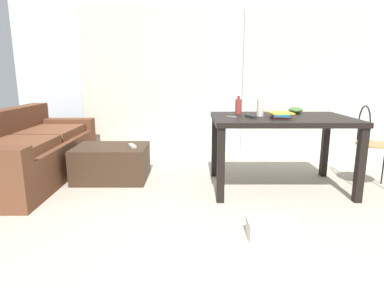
{
  "coord_description": "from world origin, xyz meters",
  "views": [
    {
      "loc": [
        -0.49,
        -1.75,
        1.18
      ],
      "look_at": [
        -0.5,
        1.77,
        0.42
      ],
      "focal_mm": 30.01,
      "sensor_mm": 36.0,
      "label": 1
    }
  ],
  "objects_px": {
    "scissors": "(231,116)",
    "shoebox": "(271,229)",
    "bottle_far": "(239,106)",
    "bowl": "(296,110)",
    "couch": "(29,153)",
    "tv_remote_on_table": "(251,116)",
    "coffee_table": "(112,163)",
    "craft_table": "(281,126)",
    "tv_remote_primary": "(133,146)",
    "wire_chair": "(371,137)",
    "bottle_near": "(261,107)",
    "book_stack": "(280,115)"
  },
  "relations": [
    {
      "from": "scissors",
      "to": "shoebox",
      "type": "bearing_deg",
      "value": -80.03
    },
    {
      "from": "bottle_far",
      "to": "bowl",
      "type": "height_order",
      "value": "bottle_far"
    },
    {
      "from": "shoebox",
      "to": "couch",
      "type": "bearing_deg",
      "value": 150.2
    },
    {
      "from": "couch",
      "to": "bottle_far",
      "type": "xyz_separation_m",
      "value": [
        2.39,
        -0.07,
        0.54
      ]
    },
    {
      "from": "couch",
      "to": "tv_remote_on_table",
      "type": "height_order",
      "value": "couch"
    },
    {
      "from": "coffee_table",
      "to": "shoebox",
      "type": "relative_size",
      "value": 2.3
    },
    {
      "from": "bottle_far",
      "to": "couch",
      "type": "bearing_deg",
      "value": 178.3
    },
    {
      "from": "shoebox",
      "to": "scissors",
      "type": "bearing_deg",
      "value": 99.97
    },
    {
      "from": "craft_table",
      "to": "bowl",
      "type": "bearing_deg",
      "value": 50.81
    },
    {
      "from": "craft_table",
      "to": "scissors",
      "type": "bearing_deg",
      "value": -178.84
    },
    {
      "from": "craft_table",
      "to": "tv_remote_on_table",
      "type": "xyz_separation_m",
      "value": [
        -0.33,
        -0.08,
        0.11
      ]
    },
    {
      "from": "bottle_far",
      "to": "tv_remote_primary",
      "type": "relative_size",
      "value": 1.15
    },
    {
      "from": "wire_chair",
      "to": "bowl",
      "type": "relative_size",
      "value": 5.7
    },
    {
      "from": "bottle_far",
      "to": "bowl",
      "type": "distance_m",
      "value": 0.65
    },
    {
      "from": "bowl",
      "to": "shoebox",
      "type": "distance_m",
      "value": 1.67
    },
    {
      "from": "coffee_table",
      "to": "craft_table",
      "type": "xyz_separation_m",
      "value": [
        1.84,
        -0.28,
        0.47
      ]
    },
    {
      "from": "coffee_table",
      "to": "tv_remote_on_table",
      "type": "height_order",
      "value": "tv_remote_on_table"
    },
    {
      "from": "coffee_table",
      "to": "scissors",
      "type": "xyz_separation_m",
      "value": [
        1.31,
        -0.29,
        0.57
      ]
    },
    {
      "from": "bottle_near",
      "to": "shoebox",
      "type": "distance_m",
      "value": 1.38
    },
    {
      "from": "bottle_near",
      "to": "book_stack",
      "type": "height_order",
      "value": "bottle_near"
    },
    {
      "from": "book_stack",
      "to": "shoebox",
      "type": "relative_size",
      "value": 0.84
    },
    {
      "from": "coffee_table",
      "to": "book_stack",
      "type": "distance_m",
      "value": 1.93
    },
    {
      "from": "bowl",
      "to": "shoebox",
      "type": "relative_size",
      "value": 0.44
    },
    {
      "from": "coffee_table",
      "to": "tv_remote_primary",
      "type": "relative_size",
      "value": 4.77
    },
    {
      "from": "bottle_far",
      "to": "tv_remote_primary",
      "type": "xyz_separation_m",
      "value": [
        -1.18,
        0.0,
        -0.44
      ]
    },
    {
      "from": "bowl",
      "to": "tv_remote_on_table",
      "type": "relative_size",
      "value": 0.97
    },
    {
      "from": "book_stack",
      "to": "tv_remote_primary",
      "type": "distance_m",
      "value": 1.63
    },
    {
      "from": "bottle_near",
      "to": "shoebox",
      "type": "relative_size",
      "value": 0.62
    },
    {
      "from": "bottle_near",
      "to": "coffee_table",
      "type": "bearing_deg",
      "value": 171.3
    },
    {
      "from": "craft_table",
      "to": "coffee_table",
      "type": "bearing_deg",
      "value": 171.34
    },
    {
      "from": "bottle_far",
      "to": "tv_remote_on_table",
      "type": "xyz_separation_m",
      "value": [
        0.08,
        -0.32,
        -0.07
      ]
    },
    {
      "from": "coffee_table",
      "to": "tv_remote_on_table",
      "type": "bearing_deg",
      "value": -13.47
    },
    {
      "from": "craft_table",
      "to": "tv_remote_primary",
      "type": "relative_size",
      "value": 8.26
    },
    {
      "from": "wire_chair",
      "to": "bottle_near",
      "type": "distance_m",
      "value": 1.2
    },
    {
      "from": "book_stack",
      "to": "shoebox",
      "type": "xyz_separation_m",
      "value": [
        -0.29,
        -1.01,
        -0.72
      ]
    },
    {
      "from": "coffee_table",
      "to": "book_stack",
      "type": "xyz_separation_m",
      "value": [
        1.8,
        -0.37,
        0.6
      ]
    },
    {
      "from": "wire_chair",
      "to": "bottle_far",
      "type": "relative_size",
      "value": 4.5
    },
    {
      "from": "tv_remote_on_table",
      "to": "tv_remote_primary",
      "type": "bearing_deg",
      "value": 143.19
    },
    {
      "from": "craft_table",
      "to": "bowl",
      "type": "distance_m",
      "value": 0.39
    },
    {
      "from": "shoebox",
      "to": "coffee_table",
      "type": "bearing_deg",
      "value": 137.52
    },
    {
      "from": "coffee_table",
      "to": "book_stack",
      "type": "relative_size",
      "value": 2.73
    },
    {
      "from": "coffee_table",
      "to": "wire_chair",
      "type": "distance_m",
      "value": 2.82
    },
    {
      "from": "couch",
      "to": "craft_table",
      "type": "bearing_deg",
      "value": -6.4
    },
    {
      "from": "couch",
      "to": "coffee_table",
      "type": "distance_m",
      "value": 0.97
    },
    {
      "from": "bottle_far",
      "to": "scissors",
      "type": "relative_size",
      "value": 1.82
    },
    {
      "from": "wire_chair",
      "to": "bottle_near",
      "type": "relative_size",
      "value": 4.03
    },
    {
      "from": "book_stack",
      "to": "bottle_near",
      "type": "bearing_deg",
      "value": 144.66
    },
    {
      "from": "bottle_near",
      "to": "tv_remote_primary",
      "type": "xyz_separation_m",
      "value": [
        -1.37,
        0.21,
        -0.45
      ]
    },
    {
      "from": "craft_table",
      "to": "bottle_near",
      "type": "height_order",
      "value": "bottle_near"
    },
    {
      "from": "bottle_far",
      "to": "bottle_near",
      "type": "bearing_deg",
      "value": -47.42
    }
  ]
}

